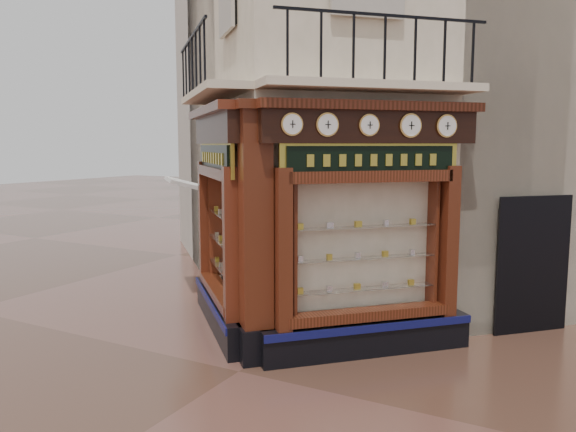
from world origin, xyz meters
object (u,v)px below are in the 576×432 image
Objects in this scene: signboard_left at (215,158)px; clock_d at (410,126)px; clock_a at (292,124)px; clock_c at (369,125)px; clock_e at (447,126)px; clock_b at (327,125)px; signboard_right at (372,160)px; awning at (191,294)px; corner_pilaster at (256,237)px.

clock_d is at bearing -129.46° from signboard_left.
clock_c is at bearing 0.00° from clock_a.
clock_a is 2.51m from clock_e.
signboard_right is (0.47, 0.62, -0.52)m from clock_b.
signboard_right is (4.79, -1.60, 3.10)m from awning.
clock_e reaches higher than clock_c.
clock_d is 0.23× the size of awning.
clock_d reaches higher than clock_b.
clock_b reaches higher than signboard_right.
corner_pilaster is 1.78m from clock_a.
corner_pilaster is at bearing -173.22° from awning.
awning is at bearing 114.83° from clock_c.
clock_e is at bearing -8.23° from corner_pilaster.
clock_a is (0.61, 0.01, 1.67)m from corner_pilaster.
clock_c is at bearing -180.00° from clock_d.
clock_e is 6.82m from awning.
corner_pilaster is 4.66m from awning.
signboard_left is (1.86, -1.60, 3.10)m from awning.
clock_c is 1.31m from clock_e.
signboard_right is at bearing 4.83° from clock_a.
signboard_right is at bearing 174.75° from clock_e.
corner_pilaster reaches higher than awning.
corner_pilaster is 3.42m from clock_e.
clock_c is 6.26m from awning.
signboard_right is (-0.49, -0.33, -0.52)m from clock_d.
clock_e is 3.96m from signboard_left.
clock_a reaches higher than signboard_left.
clock_d is 0.63m from clock_e.
clock_d is 0.79m from signboard_right.
clock_b is 2.59m from signboard_left.
clock_e is (1.40, 1.40, 0.00)m from clock_b.
clock_b is at bearing -23.56° from corner_pilaster.
clock_e is (2.39, 1.79, 1.67)m from corner_pilaster.
signboard_left is (-3.41, -0.33, -0.52)m from clock_d.
signboard_right is (2.92, 0.00, 0.00)m from signboard_left.
awning is 3.96m from signboard_left.
corner_pilaster is 12.11× the size of clock_c.
clock_a is 0.89× the size of clock_d.
awning is 5.92m from signboard_right.
clock_a is 1.89m from clock_d.
corner_pilaster is 1.88× the size of signboard_right.
clock_a and clock_c have the same top height.
signboard_right is (1.46, 1.01, 1.15)m from corner_pilaster.
clock_b is (0.99, 0.39, 1.67)m from corner_pilaster.
corner_pilaster is 11.18× the size of clock_e.
awning is 0.76× the size of signboard_right.
clock_a is 0.94× the size of clock_b.
signboard_right is at bearing 169.18° from clock_d.
clock_b is at bearing -162.28° from awning.
corner_pilaster is 11.44× the size of clock_b.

